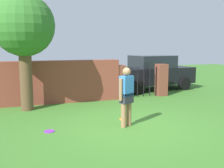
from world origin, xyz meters
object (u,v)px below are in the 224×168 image
tree (24,28)px  frisbee_orange (124,119)px  person (126,94)px  car (152,73)px  frisbee_purple (49,131)px

tree → frisbee_orange: bearing=-39.7°
person → car: bearing=30.0°
car → frisbee_purple: bearing=-144.9°
person → frisbee_purple: 2.24m
frisbee_purple → tree: bearing=99.4°
car → frisbee_orange: 5.85m
person → car: car is taller
car → frisbee_orange: bearing=-133.1°
car → tree: bearing=-165.2°
car → frisbee_orange: size_ratio=16.21×
person → frisbee_purple: size_ratio=6.00×
tree → car: (6.10, 2.44, -1.93)m
tree → person: size_ratio=2.41×
tree → frisbee_purple: tree is taller
car → frisbee_orange: car is taller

